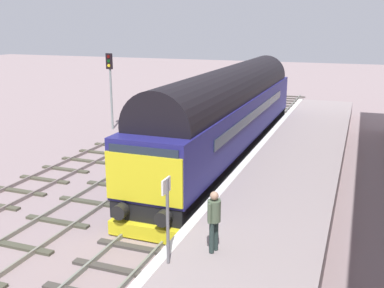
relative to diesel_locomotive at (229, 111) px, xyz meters
The scene contains 9 objects.
ground_plane 8.06m from the diesel_locomotive, 90.01° to the right, with size 140.00×140.00×0.00m, color gray.
track_main 8.05m from the diesel_locomotive, 90.01° to the right, with size 2.50×60.00×0.15m.
track_adjacent_west 8.73m from the diesel_locomotive, 113.89° to the right, with size 2.50×60.00×0.15m.
track_adjacent_far_west 10.45m from the diesel_locomotive, 130.98° to the right, with size 2.50×60.00×0.15m.
station_platform 8.70m from the diesel_locomotive, 64.87° to the right, with size 4.00×44.00×1.01m.
diesel_locomotive is the anchor object (origin of this frame).
signal_post_near 9.81m from the diesel_locomotive, 157.10° to the left, with size 0.44×0.22×4.91m.
platform_number_sign 12.52m from the diesel_locomotive, 80.72° to the right, with size 0.10×0.44×2.19m.
waiting_passenger 11.77m from the diesel_locomotive, 75.75° to the right, with size 0.42×0.50×1.64m.
Camera 1 is at (6.10, -13.85, 6.71)m, focal length 42.29 mm.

